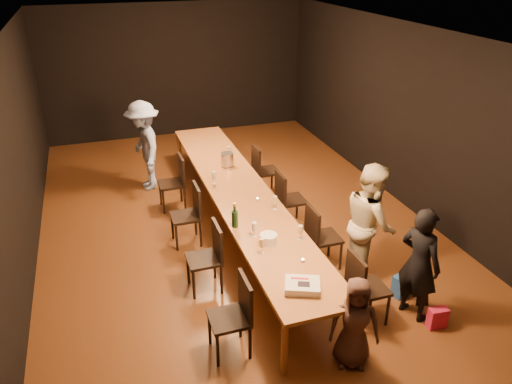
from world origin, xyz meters
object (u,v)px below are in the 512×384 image
object	(u,v)px
chair_right_1	(324,237)
champagne_bottle	(235,215)
ice_bucket	(227,160)
chair_left_1	(204,259)
birthday_cake	(302,286)
chair_left_3	(171,183)
chair_left_0	(229,318)
man_blue	(144,146)
table	(240,193)
chair_right_3	(266,170)
woman_birthday	(419,264)
chair_right_2	(291,199)
plate_stack	(269,239)
child	(355,323)
woman_tan	(370,223)
chair_right_0	(368,287)
chair_left_2	(185,216)

from	to	relation	value
chair_right_1	champagne_bottle	bearing A→B (deg)	-98.31
champagne_bottle	ice_bucket	size ratio (longest dim) A/B	1.49
chair_left_1	birthday_cake	size ratio (longest dim) A/B	2.03
chair_left_3	chair_right_1	bearing A→B (deg)	-144.69
chair_left_0	chair_left_3	world-z (taller)	same
chair_right_1	man_blue	world-z (taller)	man_blue
table	chair_left_3	world-z (taller)	chair_left_3
chair_right_3	woman_birthday	distance (m)	3.75
chair_right_2	plate_stack	size ratio (longest dim) A/B	4.28
child	birthday_cake	bearing A→B (deg)	155.79
woman_tan	chair_right_2	bearing A→B (deg)	29.45
table	woman_birthday	world-z (taller)	woman_birthday
chair_left_0	birthday_cake	distance (m)	0.86
table	chair_left_1	size ratio (longest dim) A/B	6.45
chair_right_2	child	bearing A→B (deg)	-9.55
chair_right_0	birthday_cake	size ratio (longest dim) A/B	2.03
table	chair_left_3	distance (m)	1.49
chair_right_3	champagne_bottle	xyz separation A→B (m)	(-1.22, -2.22, 0.46)
chair_right_0	chair_left_1	bearing A→B (deg)	-125.22
woman_birthday	birthday_cake	bearing A→B (deg)	70.93
woman_tan	birthday_cake	distance (m)	1.63
woman_birthday	woman_tan	world-z (taller)	woman_tan
chair_right_0	birthday_cake	xyz separation A→B (m)	(-0.91, -0.13, 0.33)
chair_right_2	birthday_cake	size ratio (longest dim) A/B	2.03
chair_right_1	chair_left_0	distance (m)	2.08
child	champagne_bottle	xyz separation A→B (m)	(-0.72, 1.95, 0.39)
man_blue	plate_stack	bearing A→B (deg)	10.20
birthday_cake	plate_stack	xyz separation A→B (m)	(-0.03, 0.99, 0.02)
plate_stack	woman_birthday	bearing A→B (deg)	-32.13
woman_tan	child	world-z (taller)	woman_tan
chair_right_1	chair_right_3	bearing A→B (deg)	180.00
chair_left_2	birthday_cake	bearing A→B (deg)	-162.65
birthday_cake	champagne_bottle	bearing A→B (deg)	124.88
chair_right_2	chair_right_1	bearing A→B (deg)	-0.00
chair_right_2	woman_birthday	distance (m)	2.58
chair_right_1	chair_left_3	distance (m)	2.94
chair_left_1	chair_left_2	xyz separation A→B (m)	(0.00, 1.20, 0.00)
chair_left_2	child	size ratio (longest dim) A/B	0.87
chair_left_1	child	size ratio (longest dim) A/B	0.87
chair_left_2	chair_left_3	xyz separation A→B (m)	(0.00, 1.20, 0.00)
table	chair_right_0	distance (m)	2.56
table	man_blue	size ratio (longest dim) A/B	3.64
chair_right_2	child	world-z (taller)	child
chair_right_0	chair_right_2	distance (m)	2.40
woman_birthday	child	world-z (taller)	woman_birthday
woman_birthday	woman_tan	distance (m)	0.90
plate_stack	chair_left_0	bearing A→B (deg)	-131.39
chair_left_0	chair_left_3	xyz separation A→B (m)	(0.00, 3.60, 0.00)
chair_right_3	plate_stack	world-z (taller)	chair_right_3
chair_right_1	ice_bucket	xyz separation A→B (m)	(-0.78, 2.16, 0.40)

